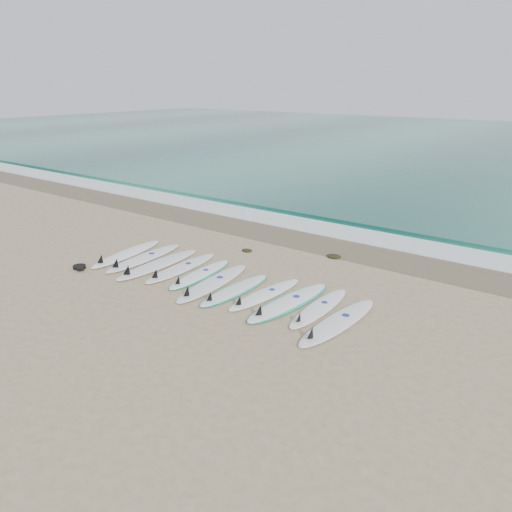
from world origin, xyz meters
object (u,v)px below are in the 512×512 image
Objects in this scene: leash_coil at (80,267)px; surfboard_10 at (337,322)px; surfboard_5 at (212,283)px; surfboard_0 at (125,254)px.

surfboard_10 is at bearing 9.97° from leash_coil.
surfboard_0 is at bearing 170.51° from surfboard_5.
leash_coil is (-6.67, -1.17, -0.01)m from surfboard_10.
surfboard_5 reaches higher than leash_coil.
surfboard_0 is 1.34m from leash_coil.
surfboard_0 is 1.01× the size of surfboard_10.
surfboard_0 is at bearing -178.70° from surfboard_10.
leash_coil is at bearing -105.06° from surfboard_0.
surfboard_5 is 1.03× the size of surfboard_10.
surfboard_5 is at bearing -12.09° from surfboard_0.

